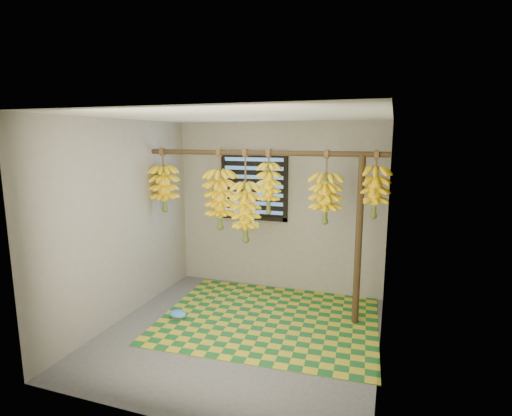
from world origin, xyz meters
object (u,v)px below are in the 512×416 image
at_px(banana_bunch_c, 246,212).
at_px(banana_bunch_f, 375,192).
at_px(banana_bunch_b, 220,199).
at_px(support_post, 359,242).
at_px(banana_bunch_a, 164,188).
at_px(banana_bunch_d, 269,188).
at_px(plastic_bag, 178,314).
at_px(woven_mat, 269,319).
at_px(banana_bunch_e, 325,198).

distance_m(banana_bunch_c, banana_bunch_f, 1.57).
distance_m(banana_bunch_b, banana_bunch_c, 0.38).
bearing_deg(support_post, banana_bunch_a, 180.00).
relative_size(banana_bunch_a, banana_bunch_b, 0.82).
bearing_deg(banana_bunch_c, banana_bunch_a, 180.00).
height_order(banana_bunch_a, banana_bunch_d, same).
bearing_deg(plastic_bag, banana_bunch_f, 14.97).
xyz_separation_m(plastic_bag, banana_bunch_f, (2.21, 0.59, 1.53)).
bearing_deg(banana_bunch_f, support_post, 180.00).
distance_m(woven_mat, banana_bunch_b, 1.60).
distance_m(woven_mat, plastic_bag, 1.11).
relative_size(woven_mat, banana_bunch_d, 3.27).
bearing_deg(support_post, plastic_bag, -163.99).
bearing_deg(banana_bunch_d, banana_bunch_f, 0.00).
bearing_deg(banana_bunch_e, banana_bunch_d, 180.00).
height_order(plastic_bag, banana_bunch_a, banana_bunch_a).
height_order(support_post, banana_bunch_f, banana_bunch_f).
xyz_separation_m(plastic_bag, banana_bunch_d, (0.97, 0.59, 1.52)).
bearing_deg(woven_mat, banana_bunch_f, 12.05).
bearing_deg(banana_bunch_f, banana_bunch_c, -180.00).
relative_size(banana_bunch_a, banana_bunch_c, 0.72).
xyz_separation_m(woven_mat, banana_bunch_d, (-0.09, 0.25, 1.58)).
distance_m(banana_bunch_a, banana_bunch_b, 0.82).
bearing_deg(support_post, banana_bunch_f, 0.00).
distance_m(support_post, woven_mat, 1.43).
height_order(banana_bunch_a, banana_bunch_f, same).
bearing_deg(banana_bunch_d, banana_bunch_c, -180.00).
xyz_separation_m(banana_bunch_a, banana_bunch_c, (1.16, -0.00, -0.25)).
height_order(support_post, plastic_bag, support_post).
distance_m(plastic_bag, banana_bunch_d, 1.90).
height_order(banana_bunch_a, banana_bunch_b, same).
bearing_deg(plastic_bag, woven_mat, 18.08).
height_order(banana_bunch_d, banana_bunch_e, same).
relative_size(support_post, plastic_bag, 8.77).
xyz_separation_m(plastic_bag, banana_bunch_b, (0.32, 0.59, 1.35)).
xyz_separation_m(support_post, woven_mat, (-1.00, -0.25, -0.99)).
bearing_deg(banana_bunch_c, woven_mat, -32.45).
height_order(woven_mat, banana_bunch_a, banana_bunch_a).
bearing_deg(banana_bunch_c, banana_bunch_e, 0.00).
xyz_separation_m(plastic_bag, banana_bunch_c, (0.67, 0.59, 1.21)).
bearing_deg(banana_bunch_c, banana_bunch_b, 180.00).
distance_m(banana_bunch_a, banana_bunch_d, 1.46).
bearing_deg(banana_bunch_b, banana_bunch_d, 0.00).
bearing_deg(banana_bunch_b, support_post, 0.00).
relative_size(banana_bunch_b, banana_bunch_e, 1.19).
height_order(plastic_bag, banana_bunch_b, banana_bunch_b).
relative_size(woven_mat, banana_bunch_e, 2.99).
height_order(woven_mat, banana_bunch_b, banana_bunch_b).
height_order(support_post, banana_bunch_c, banana_bunch_c).
height_order(plastic_bag, banana_bunch_e, banana_bunch_e).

